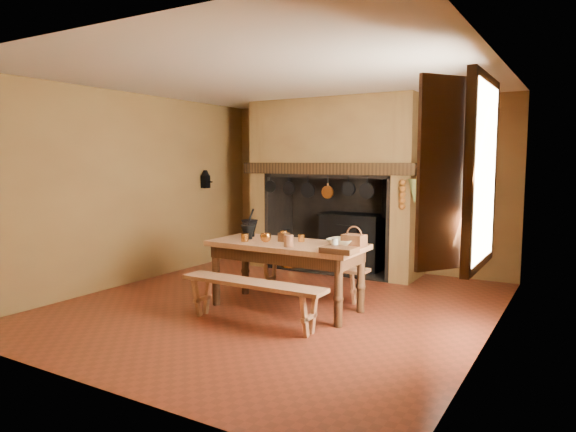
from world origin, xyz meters
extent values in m
plane|color=maroon|center=(0.00, 0.00, 0.00)|extent=(5.50, 5.50, 0.00)
plane|color=silver|center=(0.00, 0.00, 2.80)|extent=(5.50, 5.50, 0.00)
cube|color=olive|center=(0.00, 2.75, 1.40)|extent=(5.00, 0.02, 2.80)
cube|color=olive|center=(-2.50, 0.00, 1.40)|extent=(0.02, 5.50, 2.80)
cube|color=olive|center=(2.50, 0.00, 1.40)|extent=(0.02, 5.50, 2.80)
cube|color=olive|center=(0.00, -2.75, 1.40)|extent=(5.00, 0.02, 2.80)
cube|color=olive|center=(-1.55, 2.30, 1.40)|extent=(0.30, 0.90, 2.80)
cube|color=olive|center=(0.95, 2.30, 1.40)|extent=(0.30, 0.90, 2.80)
cube|color=olive|center=(-0.30, 2.30, 2.20)|extent=(2.20, 0.90, 1.20)
cube|color=black|center=(-0.30, 1.90, 1.69)|extent=(2.95, 0.22, 0.18)
cube|color=black|center=(-0.30, 2.72, 0.80)|extent=(2.20, 0.06, 1.60)
cube|color=black|center=(-0.30, 2.30, 0.01)|extent=(2.20, 0.90, 0.02)
cube|color=black|center=(-0.05, 2.45, 0.45)|extent=(1.00, 0.50, 0.90)
cube|color=black|center=(-0.05, 2.43, 0.92)|extent=(1.04, 0.54, 0.04)
cube|color=black|center=(-0.05, 2.19, 0.55)|extent=(0.35, 0.02, 0.45)
cylinder|color=black|center=(0.50, 2.45, 1.25)|extent=(0.10, 0.10, 0.70)
cylinder|color=orange|center=(-0.20, 2.17, 0.55)|extent=(0.03, 0.03, 0.03)
cylinder|color=orange|center=(0.10, 2.17, 0.55)|extent=(0.03, 0.03, 0.03)
cylinder|color=orange|center=(-1.05, 2.30, 0.10)|extent=(0.40, 0.40, 0.20)
cylinder|color=orange|center=(-1.00, 2.05, 0.09)|extent=(0.34, 0.34, 0.18)
cube|color=black|center=(-1.25, 2.40, 0.08)|extent=(0.18, 0.18, 0.16)
cone|color=#596630|center=(1.18, 1.79, 1.38)|extent=(0.20, 0.20, 0.35)
cube|color=white|center=(2.48, -0.40, 1.70)|extent=(0.02, 1.00, 1.60)
cube|color=#3A2112|center=(2.45, -0.40, 2.54)|extent=(0.08, 1.16, 0.08)
cube|color=#3A2112|center=(2.45, -0.40, 0.86)|extent=(0.08, 1.16, 0.08)
cube|color=#3A2112|center=(2.25, -1.08, 1.70)|extent=(0.29, 0.39, 1.60)
cube|color=#3A2112|center=(2.25, 0.28, 1.70)|extent=(0.29, 0.39, 1.60)
cube|color=black|center=(-2.42, 1.55, 1.45)|extent=(0.12, 0.12, 0.22)
cone|color=black|center=(-2.42, 1.55, 1.60)|extent=(0.16, 0.16, 0.10)
cylinder|color=black|center=(-2.33, 1.55, 1.45)|extent=(0.12, 0.02, 0.02)
cube|color=tan|center=(0.17, -0.06, 0.79)|extent=(1.90, 0.84, 0.06)
cube|color=#3A2112|center=(0.17, -0.06, 0.69)|extent=(1.77, 0.72, 0.15)
cylinder|color=#3A2112|center=(-0.67, -0.38, 0.38)|extent=(0.09, 0.09, 0.76)
cylinder|color=#3A2112|center=(1.02, -0.38, 0.38)|extent=(0.09, 0.09, 0.76)
cylinder|color=#3A2112|center=(-0.67, 0.25, 0.38)|extent=(0.09, 0.09, 0.76)
cylinder|color=#3A2112|center=(1.02, 0.25, 0.38)|extent=(0.09, 0.09, 0.76)
cube|color=tan|center=(0.17, -0.81, 0.47)|extent=(1.75, 0.31, 0.04)
cube|color=tan|center=(0.17, 0.57, 0.43)|extent=(1.59, 0.28, 0.04)
cylinder|color=black|center=(-0.49, 0.11, 0.84)|extent=(0.13, 0.13, 0.04)
cone|color=black|center=(-0.49, 0.11, 0.95)|extent=(0.22, 0.22, 0.18)
cylinder|color=black|center=(-0.47, 0.11, 1.11)|extent=(0.09, 0.05, 0.18)
cylinder|color=black|center=(-0.38, -0.09, 0.84)|extent=(0.11, 0.11, 0.03)
cone|color=black|center=(-0.38, -0.09, 0.93)|extent=(0.18, 0.18, 0.15)
cylinder|color=black|center=(-0.36, -0.09, 1.06)|extent=(0.07, 0.03, 0.15)
cube|color=#3A2112|center=(0.11, -0.02, 0.88)|extent=(0.11, 0.11, 0.11)
cylinder|color=orange|center=(0.11, -0.02, 0.95)|extent=(0.08, 0.08, 0.03)
cylinder|color=black|center=(0.15, -0.02, 0.98)|extent=(0.09, 0.02, 0.03)
cylinder|color=orange|center=(-0.31, -0.26, 0.87)|extent=(0.10, 0.10, 0.10)
cylinder|color=orange|center=(0.30, 0.08, 0.87)|extent=(0.10, 0.10, 0.09)
imported|color=tan|center=(0.86, 0.06, 0.87)|extent=(0.36, 0.36, 0.08)
cylinder|color=brown|center=(0.36, -0.33, 0.89)|extent=(0.15, 0.15, 0.14)
cylinder|color=beige|center=(0.91, -0.26, 0.89)|extent=(0.09, 0.09, 0.13)
cube|color=#4D2917|center=(1.01, 0.06, 0.89)|extent=(0.27, 0.20, 0.14)
torus|color=#4D2917|center=(1.01, 0.06, 0.97)|extent=(0.20, 0.04, 0.20)
cube|color=#3A2112|center=(1.02, -0.38, 0.85)|extent=(0.37, 0.27, 0.06)
imported|color=orange|center=(-0.06, -0.17, 0.88)|extent=(0.15, 0.15, 0.11)
camera|label=1|loc=(3.32, -5.36, 1.81)|focal=32.00mm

